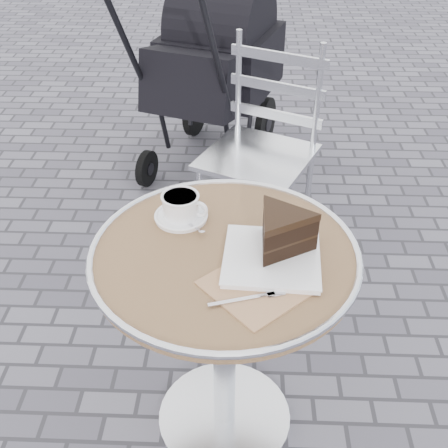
{
  "coord_description": "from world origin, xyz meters",
  "views": [
    {
      "loc": [
        0.04,
        -1.15,
        1.66
      ],
      "look_at": [
        -0.0,
        0.06,
        0.78
      ],
      "focal_mm": 45.0,
      "sensor_mm": 36.0,
      "label": 1
    }
  ],
  "objects_px": {
    "cappuccino_set": "(181,208)",
    "cake_plate_set": "(279,238)",
    "baby_stroller": "(213,76)",
    "cafe_table": "(225,297)",
    "bistro_chair": "(268,127)"
  },
  "relations": [
    {
      "from": "cafe_table",
      "to": "cappuccino_set",
      "type": "bearing_deg",
      "value": 131.07
    },
    {
      "from": "cake_plate_set",
      "to": "bistro_chair",
      "type": "distance_m",
      "value": 1.07
    },
    {
      "from": "baby_stroller",
      "to": "bistro_chair",
      "type": "bearing_deg",
      "value": -51.06
    },
    {
      "from": "cafe_table",
      "to": "cake_plate_set",
      "type": "relative_size",
      "value": 1.96
    },
    {
      "from": "cake_plate_set",
      "to": "baby_stroller",
      "type": "distance_m",
      "value": 1.85
    },
    {
      "from": "cappuccino_set",
      "to": "bistro_chair",
      "type": "distance_m",
      "value": 0.94
    },
    {
      "from": "cafe_table",
      "to": "cappuccino_set",
      "type": "relative_size",
      "value": 4.62
    },
    {
      "from": "cafe_table",
      "to": "cake_plate_set",
      "type": "distance_m",
      "value": 0.26
    },
    {
      "from": "cake_plate_set",
      "to": "bistro_chair",
      "type": "xyz_separation_m",
      "value": [
        0.01,
        1.05,
        -0.2
      ]
    },
    {
      "from": "cappuccino_set",
      "to": "baby_stroller",
      "type": "height_order",
      "value": "baby_stroller"
    },
    {
      "from": "bistro_chair",
      "to": "cake_plate_set",
      "type": "bearing_deg",
      "value": -65.45
    },
    {
      "from": "cappuccino_set",
      "to": "cake_plate_set",
      "type": "distance_m",
      "value": 0.31
    },
    {
      "from": "cappuccino_set",
      "to": "baby_stroller",
      "type": "xyz_separation_m",
      "value": [
        -0.01,
        1.65,
        -0.25
      ]
    },
    {
      "from": "cafe_table",
      "to": "baby_stroller",
      "type": "xyz_separation_m",
      "value": [
        -0.13,
        1.8,
        -0.05
      ]
    },
    {
      "from": "bistro_chair",
      "to": "baby_stroller",
      "type": "distance_m",
      "value": 0.82
    }
  ]
}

